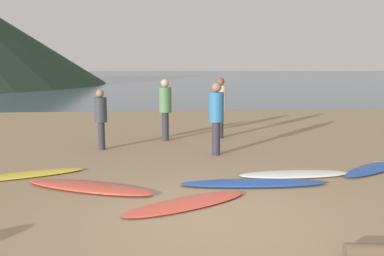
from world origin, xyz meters
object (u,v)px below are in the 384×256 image
person_0 (220,103)px  person_1 (216,113)px  person_3 (165,105)px  surfboard_1 (14,176)px  surfboard_3 (187,203)px  surfboard_6 (376,168)px  surfboard_5 (294,174)px  surfboard_2 (89,187)px  surfboard_4 (254,183)px  person_2 (101,114)px

person_0 → person_1: size_ratio=1.02×
person_0 → person_3: size_ratio=1.01×
surfboard_1 → surfboard_3: 3.75m
person_1 → surfboard_3: bearing=99.2°
surfboard_6 → person_0: 4.88m
surfboard_5 → person_3: (-2.42, 4.04, 1.00)m
surfboard_2 → surfboard_4: bearing=23.8°
surfboard_1 → person_3: size_ratio=1.49×
surfboard_3 → surfboard_4: surfboard_4 is taller
surfboard_6 → surfboard_2: bearing=154.7°
person_0 → person_1: bearing=27.6°
surfboard_2 → person_1: size_ratio=1.42×
surfboard_4 → person_2: bearing=135.6°
person_0 → person_2: person_0 is taller
surfboard_6 → person_0: bearing=90.5°
surfboard_3 → surfboard_2: bearing=123.0°
surfboard_4 → surfboard_6: size_ratio=1.17×
surfboard_1 → surfboard_2: size_ratio=1.06×
surfboard_2 → person_2: size_ratio=1.60×
surfboard_3 → surfboard_1: bearing=123.0°
person_0 → person_2: 3.59m
surfboard_2 → person_2: (-0.18, 3.43, 0.87)m
person_1 → surfboard_5: bearing=147.0°
person_0 → person_2: (-3.32, -1.37, -0.14)m
surfboard_3 → person_2: bearing=86.2°
surfboard_6 → person_2: bearing=123.1°
surfboard_1 → surfboard_6: 7.39m
surfboard_2 → person_0: person_0 is taller
surfboard_4 → person_3: 4.90m
surfboard_6 → surfboard_4: bearing=163.6°
surfboard_2 → person_0: bearing=81.3°
surfboard_6 → person_1: person_1 is taller
surfboard_6 → surfboard_3: bearing=170.1°
surfboard_1 → person_0: bearing=20.5°
surfboard_3 → person_0: (1.49, 5.77, 1.03)m
surfboard_5 → person_1: bearing=122.0°
surfboard_3 → surfboard_5: surfboard_5 is taller
surfboard_4 → person_2: size_ratio=1.73×
surfboard_5 → person_2: bearing=144.7°
surfboard_1 → person_2: person_2 is taller
person_2 → surfboard_2: bearing=178.1°
surfboard_1 → person_2: size_ratio=1.70×
surfboard_2 → person_2: bearing=117.5°
surfboard_4 → person_0: person_0 is taller
surfboard_5 → person_0: size_ratio=1.24×
surfboard_1 → surfboard_6: size_ratio=1.15×
surfboard_2 → surfboard_6: size_ratio=1.08×
surfboard_3 → surfboard_4: 1.61m
surfboard_6 → person_3: (-4.31, 3.69, 1.01)m
surfboard_3 → surfboard_5: size_ratio=0.98×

